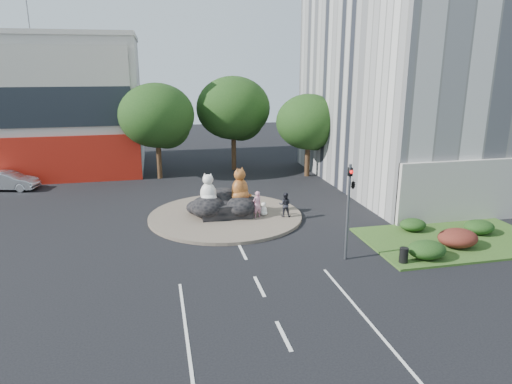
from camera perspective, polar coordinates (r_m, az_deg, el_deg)
ground at (r=21.02m, az=0.43°, el=-11.73°), size 120.00×120.00×0.00m
roundabout_island at (r=30.07m, az=-3.84°, el=-2.99°), size 10.00×10.00×0.20m
rock_plinth at (r=29.90m, az=-3.86°, el=-1.99°), size 3.20×2.60×0.90m
grass_verge at (r=28.35m, az=23.43°, el=-5.54°), size 10.00×6.00×0.12m
tree_left at (r=40.51m, az=-12.21°, el=8.96°), size 6.46×6.46×8.27m
tree_mid at (r=43.09m, az=-2.79°, el=10.07°), size 6.84×6.84×8.76m
tree_right at (r=40.82m, az=6.63°, el=8.38°), size 5.70×5.70×7.30m
hedge_near_green at (r=25.01m, az=20.57°, el=-6.76°), size 2.00×1.60×0.90m
hedge_red at (r=27.13m, az=23.91°, el=-5.28°), size 2.20×1.76×0.99m
hedge_mid_green at (r=29.76m, az=26.11°, el=-3.94°), size 1.80×1.44×0.81m
hedge_back_green at (r=28.80m, az=19.02°, el=-3.89°), size 1.60×1.28×0.72m
traffic_light at (r=23.04m, az=11.76°, el=0.08°), size 0.44×1.24×5.00m
street_lamp at (r=31.66m, az=20.29°, el=5.33°), size 2.34×0.22×8.06m
cat_white at (r=29.19m, az=-6.00°, el=0.48°), size 1.49×1.39×2.00m
cat_tabby at (r=29.59m, az=-2.04°, el=1.00°), size 1.76×1.71×2.23m
kitten_calico at (r=28.98m, az=-6.09°, el=-2.70°), size 0.51×0.45×0.83m
kitten_white at (r=29.73m, az=0.94°, el=-2.05°), size 0.60×0.54×0.91m
pedestrian_pink at (r=29.15m, az=0.13°, el=-1.56°), size 0.75×0.63×1.74m
pedestrian_dark at (r=29.41m, az=3.64°, el=-1.58°), size 0.92×0.81×1.60m
parked_car at (r=41.46m, az=-28.56°, el=1.23°), size 4.81×2.67×1.50m
litter_bin at (r=24.11m, az=17.98°, el=-7.52°), size 0.52×0.52×0.77m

